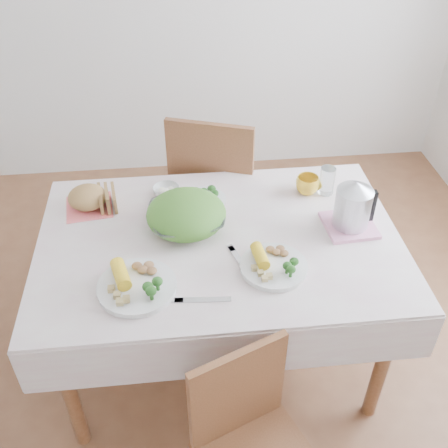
{
  "coord_description": "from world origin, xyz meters",
  "views": [
    {
      "loc": [
        -0.16,
        -1.65,
        2.16
      ],
      "look_at": [
        0.02,
        0.02,
        0.82
      ],
      "focal_mm": 42.0,
      "sensor_mm": 36.0,
      "label": 1
    }
  ],
  "objects": [
    {
      "name": "dinner_plate_left",
      "position": [
        -0.33,
        -0.26,
        0.77
      ],
      "size": [
        0.32,
        0.32,
        0.02
      ],
      "primitive_type": "cylinder",
      "rotation": [
        0.0,
        0.0,
        -0.08
      ],
      "color": "white",
      "rests_on": "tablecloth"
    },
    {
      "name": "tablecloth",
      "position": [
        0.0,
        0.0,
        0.76
      ],
      "size": [
        1.5,
        1.0,
        0.01
      ],
      "primitive_type": "cube",
      "color": "silver",
      "rests_on": "dining_table"
    },
    {
      "name": "broccoli_plate",
      "position": [
        -0.04,
        0.26,
        0.77
      ],
      "size": [
        0.24,
        0.24,
        0.02
      ],
      "primitive_type": "cylinder",
      "rotation": [
        0.0,
        0.0,
        0.25
      ],
      "color": "beige",
      "rests_on": "tablecloth"
    },
    {
      "name": "dining_table",
      "position": [
        0.0,
        0.0,
        0.38
      ],
      "size": [
        1.4,
        0.9,
        0.75
      ],
      "primitive_type": "cube",
      "color": "brown",
      "rests_on": "floor"
    },
    {
      "name": "glass_tumbler",
      "position": [
        0.52,
        0.28,
        0.83
      ],
      "size": [
        0.08,
        0.08,
        0.13
      ],
      "primitive_type": "cylinder",
      "rotation": [
        0.0,
        0.0,
        -0.26
      ],
      "color": "white",
      "rests_on": "tablecloth"
    },
    {
      "name": "bread_loaf",
      "position": [
        -0.56,
        0.28,
        0.82
      ],
      "size": [
        0.21,
        0.2,
        0.1
      ],
      "primitive_type": "ellipsoid",
      "rotation": [
        0.0,
        0.0,
        0.28
      ],
      "color": "olive",
      "rests_on": "napkin"
    },
    {
      "name": "pink_tray",
      "position": [
        0.55,
        0.02,
        0.77
      ],
      "size": [
        0.22,
        0.22,
        0.02
      ],
      "primitive_type": "cube",
      "rotation": [
        0.0,
        0.0,
        0.07
      ],
      "color": "pink",
      "rests_on": "tablecloth"
    },
    {
      "name": "electric_kettle",
      "position": [
        0.55,
        0.02,
        0.88
      ],
      "size": [
        0.15,
        0.15,
        0.21
      ],
      "primitive_type": "cylinder",
      "rotation": [
        0.0,
        0.0,
        -0.01
      ],
      "color": "#B2B5BA",
      "rests_on": "pink_tray"
    },
    {
      "name": "floor",
      "position": [
        0.0,
        0.0,
        0.0
      ],
      "size": [
        3.6,
        3.6,
        0.0
      ],
      "primitive_type": "plane",
      "color": "brown",
      "rests_on": "ground"
    },
    {
      "name": "knife",
      "position": [
        -0.1,
        -0.34,
        0.76
      ],
      "size": [
        0.21,
        0.04,
        0.0
      ],
      "primitive_type": "cube",
      "rotation": [
        0.0,
        0.0,
        1.5
      ],
      "color": "silver",
      "rests_on": "tablecloth"
    },
    {
      "name": "napkin",
      "position": [
        -0.56,
        0.28,
        0.76
      ],
      "size": [
        0.22,
        0.22,
        0.0
      ],
      "primitive_type": "cube",
      "rotation": [
        0.0,
        0.0,
        0.13
      ],
      "color": "#FF6A6B",
      "rests_on": "tablecloth"
    },
    {
      "name": "yellow_mug",
      "position": [
        0.43,
        0.28,
        0.8
      ],
      "size": [
        0.14,
        0.14,
        0.09
      ],
      "primitive_type": "imported",
      "rotation": [
        0.0,
        0.0,
        -0.33
      ],
      "color": "yellow",
      "rests_on": "tablecloth"
    },
    {
      "name": "chair_far",
      "position": [
        0.07,
        0.74,
        0.47
      ],
      "size": [
        0.58,
        0.58,
        1.01
      ],
      "primitive_type": "cube",
      "rotation": [
        0.0,
        0.0,
        2.81
      ],
      "color": "brown",
      "rests_on": "floor"
    },
    {
      "name": "fork_left",
      "position": [
        0.07,
        -0.15,
        0.76
      ],
      "size": [
        0.08,
        0.2,
        0.0
      ],
      "primitive_type": "cube",
      "rotation": [
        0.0,
        0.0,
        0.31
      ],
      "color": "silver",
      "rests_on": "tablecloth"
    },
    {
      "name": "dinner_plate_right",
      "position": [
        0.19,
        -0.2,
        0.77
      ],
      "size": [
        0.32,
        0.32,
        0.02
      ],
      "primitive_type": "cylinder",
      "rotation": [
        0.0,
        0.0,
        -0.23
      ],
      "color": "white",
      "rests_on": "tablecloth"
    },
    {
      "name": "salad_bowl",
      "position": [
        -0.13,
        0.1,
        0.8
      ],
      "size": [
        0.35,
        0.35,
        0.08
      ],
      "primitive_type": "imported",
      "rotation": [
        0.0,
        0.0,
        0.13
      ],
      "color": "white",
      "rests_on": "tablecloth"
    },
    {
      "name": "fruit_bowl",
      "position": [
        -0.21,
        0.34,
        0.78
      ],
      "size": [
        0.14,
        0.14,
        0.04
      ],
      "primitive_type": "imported",
      "rotation": [
        0.0,
        0.0,
        0.2
      ],
      "color": "white",
      "rests_on": "tablecloth"
    },
    {
      "name": "fork_right",
      "position": [
        0.26,
        -0.24,
        0.76
      ],
      "size": [
        0.08,
        0.16,
        0.0
      ],
      "primitive_type": "cube",
      "rotation": [
        0.0,
        0.0,
        -0.37
      ],
      "color": "silver",
      "rests_on": "tablecloth"
    }
  ]
}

